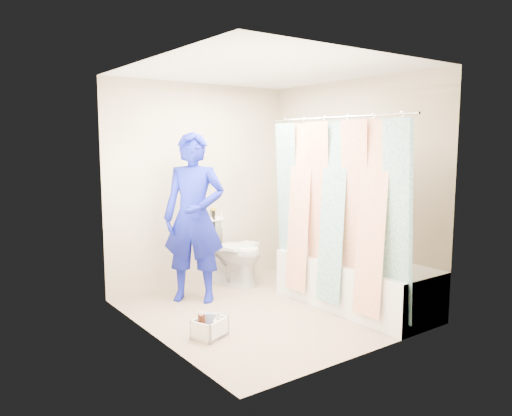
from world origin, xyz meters
TOP-DOWN VIEW (x-y plane):
  - floor at (0.00, 0.00)m, footprint 2.60×2.60m
  - ceiling at (0.00, 0.00)m, footprint 2.40×2.60m
  - wall_back at (0.00, 1.30)m, footprint 2.40×0.02m
  - wall_front at (0.00, -1.30)m, footprint 2.40×0.02m
  - wall_left at (-1.20, 0.00)m, footprint 0.02×2.60m
  - wall_right at (1.20, 0.00)m, footprint 0.02×2.60m
  - bathtub at (0.85, -0.43)m, footprint 0.70×1.75m
  - curtain_rod at (0.52, -0.43)m, footprint 0.02×1.90m
  - shower_curtain at (0.52, -0.43)m, footprint 0.06×1.75m
  - toilet at (0.30, 1.08)m, footprint 0.67×0.89m
  - tank_lid at (0.34, 0.95)m, footprint 0.54×0.36m
  - tank_internals at (0.19, 1.27)m, footprint 0.19×0.09m
  - plumber at (-0.39, 0.76)m, footprint 0.78×0.77m
  - cleaning_caddy at (-0.80, -0.25)m, footprint 0.35×0.32m

SIDE VIEW (x-z plane):
  - floor at x=0.00m, z-range 0.00..0.00m
  - cleaning_caddy at x=-0.80m, z-range -0.03..0.19m
  - bathtub at x=0.85m, z-range 0.02..0.52m
  - toilet at x=0.30m, z-range 0.00..0.81m
  - tank_lid at x=0.34m, z-range 0.46..0.49m
  - tank_internals at x=0.19m, z-range 0.67..0.93m
  - plumber at x=-0.39m, z-range 0.00..1.82m
  - shower_curtain at x=0.52m, z-range 0.12..1.92m
  - wall_back at x=0.00m, z-range 0.00..2.40m
  - wall_front at x=0.00m, z-range 0.00..2.40m
  - wall_left at x=-1.20m, z-range 0.00..2.40m
  - wall_right at x=1.20m, z-range 0.00..2.40m
  - curtain_rod at x=0.52m, z-range 1.94..1.96m
  - ceiling at x=0.00m, z-range 2.39..2.41m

